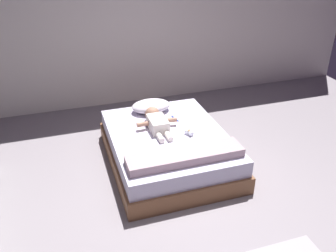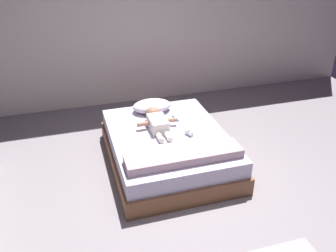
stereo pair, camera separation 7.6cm
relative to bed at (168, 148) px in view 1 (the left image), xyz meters
The scene contains 8 objects.
ground_plane 1.06m from the bed, 94.75° to the right, with size 8.00×8.00×0.00m, color gray.
wall_behind_bed 2.28m from the bed, 92.53° to the left, with size 8.00×0.12×2.72m, color silver.
bed is the anchor object (origin of this frame).
pillow 0.70m from the bed, 92.82° to the left, with size 0.51×0.35×0.15m.
baby 0.35m from the bed, 112.67° to the left, with size 0.50×0.66×0.18m.
toothbrush 0.44m from the bed, 59.38° to the left, with size 0.05×0.17×0.02m.
blanket 0.64m from the bed, 90.00° to the right, with size 1.25×0.29×0.09m.
baby_bottle 0.34m from the bed, 25.78° to the right, with size 0.10×0.12×0.08m.
Camera 1 is at (-1.04, -2.45, 2.51)m, focal length 38.16 mm.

